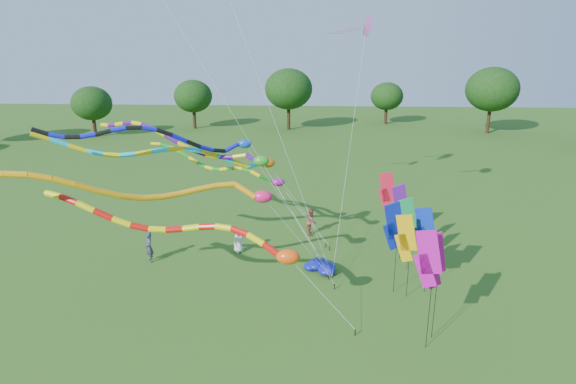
# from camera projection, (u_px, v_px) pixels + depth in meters

# --- Properties ---
(ground) EXTENTS (160.00, 160.00, 0.00)m
(ground) POSITION_uv_depth(u_px,v_px,m) (279.00, 322.00, 21.68)
(ground) COLOR #235015
(ground) RESTS_ON ground
(tree_ring) EXTENTS (119.74, 118.01, 9.65)m
(tree_ring) POSITION_uv_depth(u_px,v_px,m) (289.00, 204.00, 20.02)
(tree_ring) COLOR #382314
(tree_ring) RESTS_ON ground
(tube_kite_red) EXTENTS (13.90, 2.28, 6.16)m
(tube_kite_red) POSITION_uv_depth(u_px,v_px,m) (200.00, 233.00, 21.21)
(tube_kite_red) COLOR black
(tube_kite_red) RESTS_ON ground
(tube_kite_orange) EXTENTS (14.76, 5.66, 7.73)m
(tube_kite_orange) POSITION_uv_depth(u_px,v_px,m) (163.00, 190.00, 21.76)
(tube_kite_orange) COLOR black
(tube_kite_orange) RESTS_ON ground
(tube_kite_purple) EXTENTS (13.40, 5.00, 8.58)m
(tube_kite_purple) POSITION_uv_depth(u_px,v_px,m) (194.00, 145.00, 25.40)
(tube_kite_purple) COLOR black
(tube_kite_purple) RESTS_ON ground
(tube_kite_blue) EXTENTS (12.97, 5.31, 8.91)m
(tube_kite_blue) POSITION_uv_depth(u_px,v_px,m) (173.00, 140.00, 23.79)
(tube_kite_blue) COLOR black
(tube_kite_blue) RESTS_ON ground
(tube_kite_cyan) EXTENTS (14.68, 4.46, 8.42)m
(tube_kite_cyan) POSITION_uv_depth(u_px,v_px,m) (185.00, 155.00, 25.31)
(tube_kite_cyan) COLOR black
(tube_kite_cyan) RESTS_ON ground
(tube_kite_green) EXTENTS (11.58, 3.83, 6.25)m
(tube_kite_green) POSITION_uv_depth(u_px,v_px,m) (230.00, 169.00, 30.68)
(tube_kite_green) COLOR black
(tube_kite_green) RESTS_ON ground
(delta_kite_high_c) EXTENTS (2.96, 7.82, 14.65)m
(delta_kite_high_c) POSITION_uv_depth(u_px,v_px,m) (366.00, 26.00, 28.15)
(delta_kite_high_c) COLOR black
(delta_kite_high_c) RESTS_ON ground
(banner_pole_blue_a) EXTENTS (1.13, 0.43, 4.83)m
(banner_pole_blue_a) POSITION_uv_depth(u_px,v_px,m) (393.00, 226.00, 23.24)
(banner_pole_blue_a) COLOR black
(banner_pole_blue_a) RESTS_ON ground
(banner_pole_green) EXTENTS (1.13, 0.41, 4.21)m
(banner_pole_green) POSITION_uv_depth(u_px,v_px,m) (407.00, 219.00, 25.92)
(banner_pole_green) COLOR black
(banner_pole_green) RESTS_ON ground
(banner_pole_magenta_a) EXTENTS (1.12, 0.46, 5.20)m
(banner_pole_magenta_a) POSITION_uv_depth(u_px,v_px,m) (428.00, 259.00, 18.82)
(banner_pole_magenta_a) COLOR black
(banner_pole_magenta_a) RESTS_ON ground
(banner_pole_red) EXTENTS (1.16, 0.14, 4.69)m
(banner_pole_red) POSITION_uv_depth(u_px,v_px,m) (387.00, 192.00, 29.19)
(banner_pole_red) COLOR black
(banner_pole_red) RESTS_ON ground
(banner_pole_violet) EXTENTS (1.11, 0.49, 4.56)m
(banner_pole_violet) POSITION_uv_depth(u_px,v_px,m) (400.00, 205.00, 27.11)
(banner_pole_violet) COLOR black
(banner_pole_violet) RESTS_ON ground
(banner_pole_magenta_b) EXTENTS (1.09, 0.55, 4.86)m
(banner_pole_magenta_b) POSITION_uv_depth(u_px,v_px,m) (434.00, 261.00, 19.41)
(banner_pole_magenta_b) COLOR black
(banner_pole_magenta_b) RESTS_ON ground
(banner_pole_orange) EXTENTS (1.09, 0.56, 4.32)m
(banner_pole_orange) POSITION_uv_depth(u_px,v_px,m) (406.00, 238.00, 23.11)
(banner_pole_orange) COLOR black
(banner_pole_orange) RESTS_ON ground
(banner_pole_blue_b) EXTENTS (1.13, 0.45, 4.52)m
(banner_pole_blue_b) POSITION_uv_depth(u_px,v_px,m) (425.00, 231.00, 23.49)
(banner_pole_blue_b) COLOR black
(banner_pole_blue_b) RESTS_ON ground
(blue_nylon_heap) EXTENTS (1.41, 1.88, 0.60)m
(blue_nylon_heap) POSITION_uv_depth(u_px,v_px,m) (320.00, 266.00, 26.52)
(blue_nylon_heap) COLOR #0D15AD
(blue_nylon_heap) RESTS_ON ground
(person_a) EXTENTS (0.89, 0.87, 1.54)m
(person_a) POSITION_uv_depth(u_px,v_px,m) (239.00, 240.00, 28.76)
(person_a) COLOR silver
(person_a) RESTS_ON ground
(person_b) EXTENTS (0.73, 0.78, 1.79)m
(person_b) POSITION_uv_depth(u_px,v_px,m) (149.00, 247.00, 27.48)
(person_b) COLOR #383A4E
(person_b) RESTS_ON ground
(person_c) EXTENTS (0.77, 0.93, 1.74)m
(person_c) POSITION_uv_depth(u_px,v_px,m) (311.00, 222.00, 31.52)
(person_c) COLOR brown
(person_c) RESTS_ON ground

